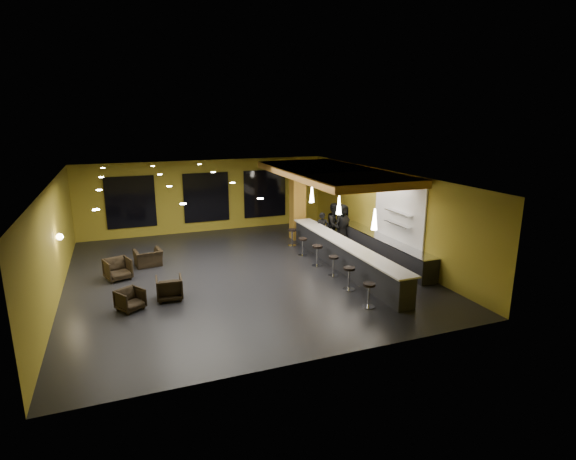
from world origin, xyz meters
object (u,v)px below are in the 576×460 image
object	(u,v)px
pendant_0	(375,219)
armchair_d	(148,258)
staff_a	(322,230)
staff_c	(342,225)
bar_stool_2	(333,263)
column	(298,202)
pendant_1	(339,205)
bar_stool_5	(292,235)
armchair_b	(169,288)
bar_stool_1	(349,275)
bar_stool_4	(303,245)
armchair_a	(130,300)
bar_counter	(344,256)
prep_counter	(382,249)
bar_stool_0	(369,292)
armchair_c	(118,269)
staff_b	(335,224)
bar_stool_3	(317,253)
pendant_2	(312,194)

from	to	relation	value
pendant_0	armchair_d	distance (m)	8.66
staff_a	armchair_d	xyz separation A→B (m)	(-7.30, 0.03, -0.44)
staff_c	bar_stool_2	bearing A→B (deg)	-142.16
column	pendant_0	distance (m)	6.63
pendant_1	bar_stool_5	size ratio (longest dim) A/B	0.92
pendant_0	armchair_b	world-z (taller)	pendant_0
armchair_b	armchair_d	size ratio (longest dim) A/B	0.82
bar_stool_1	bar_stool_4	size ratio (longest dim) A/B	1.06
column	staff_a	distance (m)	1.99
armchair_a	bar_stool_5	world-z (taller)	bar_stool_5
staff_a	armchair_b	size ratio (longest dim) A/B	1.89
pendant_0	armchair_d	world-z (taller)	pendant_0
staff_c	armchair_b	xyz separation A→B (m)	(-7.85, -3.47, -0.55)
armchair_d	bar_stool_2	size ratio (longest dim) A/B	1.33
staff_c	armchair_a	world-z (taller)	staff_c
bar_counter	armchair_d	distance (m)	7.42
bar_counter	prep_counter	world-z (taller)	bar_counter
staff_c	bar_stool_0	world-z (taller)	staff_c
staff_c	bar_stool_5	world-z (taller)	staff_c
pendant_0	armchair_c	distance (m)	9.00
pendant_1	bar_stool_4	distance (m)	2.57
prep_counter	staff_b	distance (m)	2.69
staff_a	armchair_a	xyz separation A→B (m)	(-8.09, -3.92, -0.44)
bar_stool_2	bar_stool_5	world-z (taller)	bar_stool_5
pendant_0	bar_stool_3	xyz separation A→B (m)	(-0.78, 2.66, -1.82)
prep_counter	pendant_0	world-z (taller)	pendant_0
armchair_a	bar_stool_3	size ratio (longest dim) A/B	0.85
pendant_1	pendant_0	bearing A→B (deg)	-90.00
prep_counter	staff_b	world-z (taller)	staff_b
bar_counter	bar_stool_1	bearing A→B (deg)	-112.93
staff_a	staff_c	size ratio (longest dim) A/B	0.83
bar_stool_2	pendant_1	bearing A→B (deg)	56.30
armchair_a	staff_c	bearing A→B (deg)	-8.80
bar_counter	prep_counter	distance (m)	2.06
column	staff_a	size ratio (longest dim) A/B	2.30
prep_counter	armchair_b	world-z (taller)	prep_counter
pendant_0	bar_stool_2	bearing A→B (deg)	115.16
column	armchair_a	size ratio (longest dim) A/B	5.00
bar_stool_1	bar_stool_3	xyz separation A→B (m)	(0.03, 2.56, 0.02)
prep_counter	bar_stool_3	distance (m)	2.79
staff_b	bar_stool_5	world-z (taller)	staff_b
bar_counter	armchair_d	world-z (taller)	bar_counter
armchair_c	bar_stool_0	size ratio (longest dim) A/B	1.09
bar_counter	pendant_2	bearing A→B (deg)	90.00
bar_stool_5	bar_counter	bearing A→B (deg)	-79.04
bar_counter	armchair_c	bearing A→B (deg)	166.82
pendant_2	bar_stool_3	distance (m)	3.07
staff_b	bar_stool_1	bearing A→B (deg)	-132.96
bar_stool_1	armchair_a	bearing A→B (deg)	172.22
bar_stool_4	staff_c	bearing A→B (deg)	20.60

